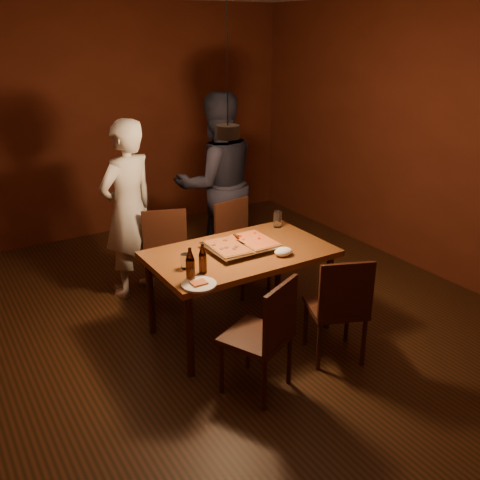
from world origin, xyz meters
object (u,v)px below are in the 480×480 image
chair_far_left (166,250)px  chair_near_right (340,300)px  chair_far_right (238,237)px  diner_dark (217,184)px  pizza_tray (240,247)px  pendant_lamp (228,130)px  chair_near_left (267,328)px  diner_white (129,210)px  beer_bottle_b (203,259)px  beer_bottle_a (190,264)px  plate_slice (199,284)px  dining_table (240,259)px

chair_far_left → chair_near_right: bearing=133.5°
chair_far_left → chair_far_right: 0.75m
chair_far_left → diner_dark: bearing=-131.0°
chair_far_left → pizza_tray: 0.89m
pizza_tray → diner_dark: (0.49, 1.25, 0.17)m
chair_far_right → pendant_lamp: size_ratio=0.44×
chair_near_left → pendant_lamp: 1.49m
diner_white → beer_bottle_b: bearing=70.9°
diner_dark → pendant_lamp: pendant_lamp is taller
chair_far_right → chair_near_left: (-0.74, -1.57, 0.00)m
beer_bottle_a → diner_dark: size_ratio=0.13×
chair_near_right → chair_far_right: bearing=110.7°
pizza_tray → plate_slice: size_ratio=2.15×
beer_bottle_a → beer_bottle_b: (0.14, 0.06, -0.01)m
chair_far_right → pizza_tray: 0.86m
chair_near_right → pizza_tray: (-0.39, 0.83, 0.24)m
chair_far_left → chair_far_right: bearing=-166.4°
chair_near_left → chair_near_right: bearing=-22.4°
chair_far_right → beer_bottle_a: (-1.04, -1.01, 0.34)m
pizza_tray → chair_far_right: bearing=58.0°
pendant_lamp → pizza_tray: bearing=13.2°
pizza_tray → chair_near_left: bearing=-111.9°
dining_table → chair_near_right: chair_near_right is taller
chair_far_left → chair_near_left: 1.66m
dining_table → chair_far_left: 0.89m
chair_near_left → pizza_tray: (0.32, 0.86, 0.24)m
beer_bottle_b → chair_far_right: bearing=46.5°
beer_bottle_a → chair_far_left: bearing=75.2°
dining_table → chair_far_right: size_ratio=3.09×
chair_near_left → beer_bottle_a: size_ratio=2.20×
dining_table → chair_far_left: (-0.31, 0.82, -0.14)m
chair_far_left → pizza_tray: size_ratio=0.98×
chair_far_left → diner_white: 0.54m
chair_near_right → diner_white: (-0.92, 1.99, 0.33)m
chair_near_left → chair_near_right: size_ratio=1.02×
dining_table → chair_far_left: size_ratio=2.79×
dining_table → chair_far_right: (0.44, 0.74, -0.14)m
chair_far_left → chair_near_right: 1.77m
diner_white → chair_far_left: bearing=97.9°
pizza_tray → beer_bottle_b: bearing=-155.4°
beer_bottle_a → beer_bottle_b: size_ratio=1.10×
beer_bottle_a → diner_dark: diner_dark is taller
chair_near_right → diner_dark: (0.10, 2.08, 0.41)m
chair_near_left → diner_dark: diner_dark is taller
chair_near_right → plate_slice: chair_near_right is taller
chair_near_left → diner_dark: bearing=44.2°
chair_near_left → diner_white: diner_white is taller
chair_far_left → beer_bottle_a: bearing=95.0°
beer_bottle_b → plate_slice: size_ratio=0.90×
diner_white → diner_dark: 1.03m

